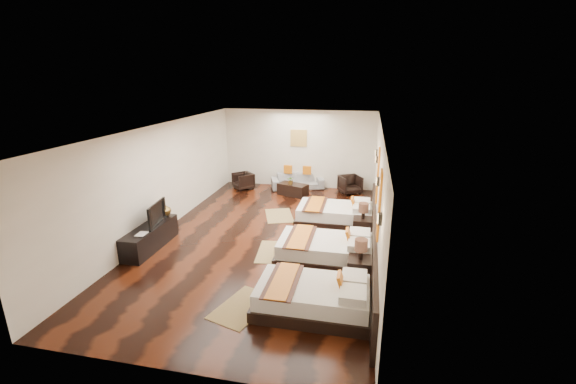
% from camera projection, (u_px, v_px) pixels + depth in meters
% --- Properties ---
extents(floor, '(5.50, 9.50, 0.01)m').
position_uv_depth(floor, '(265.00, 237.00, 9.78)').
color(floor, black).
rests_on(floor, ground).
extents(ceiling, '(5.50, 9.50, 0.01)m').
position_uv_depth(ceiling, '(263.00, 127.00, 8.95)').
color(ceiling, white).
rests_on(ceiling, floor).
extents(back_wall, '(5.50, 0.01, 2.80)m').
position_uv_depth(back_wall, '(299.00, 149.00, 13.80)').
color(back_wall, silver).
rests_on(back_wall, floor).
extents(left_wall, '(0.01, 9.50, 2.80)m').
position_uv_depth(left_wall, '(162.00, 178.00, 9.91)').
color(left_wall, silver).
rests_on(left_wall, floor).
extents(right_wall, '(0.01, 9.50, 2.80)m').
position_uv_depth(right_wall, '(378.00, 191.00, 8.82)').
color(right_wall, silver).
rests_on(right_wall, floor).
extents(headboard_panel, '(0.08, 6.60, 0.90)m').
position_uv_depth(headboard_panel, '(374.00, 243.00, 8.36)').
color(headboard_panel, black).
rests_on(headboard_panel, floor).
extents(bed_near, '(2.02, 1.27, 0.77)m').
position_uv_depth(bed_near, '(314.00, 297.00, 6.66)').
color(bed_near, black).
rests_on(bed_near, floor).
extents(bed_mid, '(2.12, 1.33, 0.81)m').
position_uv_depth(bed_mid, '(326.00, 250.00, 8.42)').
color(bed_mid, black).
rests_on(bed_mid, floor).
extents(bed_far, '(2.10, 1.32, 0.80)m').
position_uv_depth(bed_far, '(336.00, 214.00, 10.56)').
color(bed_far, black).
rests_on(bed_far, floor).
extents(nightstand_a, '(0.48, 0.48, 0.94)m').
position_uv_depth(nightstand_a, '(360.00, 268.00, 7.52)').
color(nightstand_a, black).
rests_on(nightstand_a, floor).
extents(nightstand_b, '(0.47, 0.47, 0.93)m').
position_uv_depth(nightstand_b, '(362.00, 226.00, 9.62)').
color(nightstand_b, black).
rests_on(nightstand_b, floor).
extents(jute_mat_near, '(1.08, 1.37, 0.01)m').
position_uv_depth(jute_mat_near, '(243.00, 307.00, 6.82)').
color(jute_mat_near, olive).
rests_on(jute_mat_near, floor).
extents(jute_mat_mid, '(0.89, 1.28, 0.01)m').
position_uv_depth(jute_mat_mid, '(274.00, 252.00, 8.92)').
color(jute_mat_mid, olive).
rests_on(jute_mat_mid, floor).
extents(jute_mat_far, '(1.10, 1.38, 0.01)m').
position_uv_depth(jute_mat_far, '(279.00, 216.00, 11.22)').
color(jute_mat_far, olive).
rests_on(jute_mat_far, floor).
extents(tv_console, '(0.50, 1.80, 0.55)m').
position_uv_depth(tv_console, '(150.00, 237.00, 9.08)').
color(tv_console, black).
rests_on(tv_console, floor).
extents(tv, '(0.25, 0.96, 0.55)m').
position_uv_depth(tv, '(153.00, 214.00, 9.05)').
color(tv, black).
rests_on(tv, tv_console).
extents(book, '(0.22, 0.29, 0.03)m').
position_uv_depth(book, '(137.00, 234.00, 8.54)').
color(book, black).
rests_on(book, tv_console).
extents(figurine, '(0.43, 0.43, 0.36)m').
position_uv_depth(figurine, '(164.00, 209.00, 9.62)').
color(figurine, brown).
rests_on(figurine, tv_console).
extents(sofa, '(2.01, 1.32, 0.55)m').
position_uv_depth(sofa, '(297.00, 181.00, 13.85)').
color(sofa, gray).
rests_on(sofa, floor).
extents(armchair_left, '(0.91, 0.91, 0.60)m').
position_uv_depth(armchair_left, '(243.00, 181.00, 13.78)').
color(armchair_left, black).
rests_on(armchair_left, floor).
extents(armchair_right, '(0.93, 0.93, 0.63)m').
position_uv_depth(armchair_right, '(350.00, 184.00, 13.26)').
color(armchair_right, black).
rests_on(armchair_right, floor).
extents(coffee_table, '(1.11, 0.82, 0.40)m').
position_uv_depth(coffee_table, '(293.00, 189.00, 13.09)').
color(coffee_table, black).
rests_on(coffee_table, floor).
extents(table_plant, '(0.28, 0.25, 0.28)m').
position_uv_depth(table_plant, '(291.00, 180.00, 12.94)').
color(table_plant, '#2C5B1E').
rests_on(table_plant, coffee_table).
extents(orange_panel_a, '(0.04, 0.40, 1.30)m').
position_uv_depth(orange_panel_a, '(379.00, 205.00, 6.96)').
color(orange_panel_a, '#D86014').
rests_on(orange_panel_a, right_wall).
extents(orange_panel_b, '(0.04, 0.40, 1.30)m').
position_uv_depth(orange_panel_b, '(378.00, 175.00, 9.02)').
color(orange_panel_b, '#D86014').
rests_on(orange_panel_b, right_wall).
extents(sconce_near, '(0.07, 0.12, 0.18)m').
position_uv_depth(sconce_near, '(380.00, 219.00, 5.89)').
color(sconce_near, black).
rests_on(sconce_near, right_wall).
extents(sconce_mid, '(0.07, 0.12, 0.18)m').
position_uv_depth(sconce_mid, '(378.00, 181.00, 7.95)').
color(sconce_mid, black).
rests_on(sconce_mid, right_wall).
extents(sconce_far, '(0.07, 0.12, 0.18)m').
position_uv_depth(sconce_far, '(377.00, 159.00, 10.00)').
color(sconce_far, black).
rests_on(sconce_far, right_wall).
extents(sconce_lounge, '(0.07, 0.12, 0.18)m').
position_uv_depth(sconce_lounge, '(376.00, 153.00, 10.85)').
color(sconce_lounge, black).
rests_on(sconce_lounge, right_wall).
extents(gold_artwork, '(0.60, 0.04, 0.60)m').
position_uv_depth(gold_artwork, '(299.00, 138.00, 13.67)').
color(gold_artwork, '#AD873F').
rests_on(gold_artwork, back_wall).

